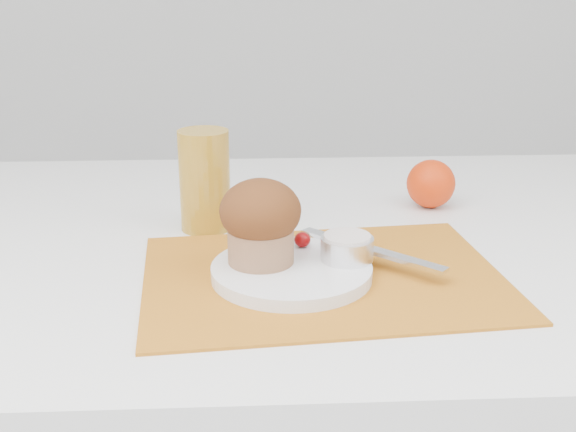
{
  "coord_description": "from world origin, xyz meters",
  "views": [
    {
      "loc": [
        -0.02,
        -0.86,
        1.09
      ],
      "look_at": [
        0.02,
        -0.02,
        0.8
      ],
      "focal_mm": 45.0,
      "sensor_mm": 36.0,
      "label": 1
    }
  ],
  "objects_px": {
    "juice_glass": "(205,180)",
    "muffin": "(260,220)",
    "orange": "(431,184)",
    "plate": "(292,271)"
  },
  "relations": [
    {
      "from": "plate",
      "to": "orange",
      "type": "xyz_separation_m",
      "value": [
        0.22,
        0.25,
        0.02
      ]
    },
    {
      "from": "juice_glass",
      "to": "plate",
      "type": "bearing_deg",
      "value": -58.98
    },
    {
      "from": "orange",
      "to": "muffin",
      "type": "bearing_deg",
      "value": -136.54
    },
    {
      "from": "juice_glass",
      "to": "muffin",
      "type": "distance_m",
      "value": 0.18
    },
    {
      "from": "juice_glass",
      "to": "muffin",
      "type": "relative_size",
      "value": 1.39
    },
    {
      "from": "plate",
      "to": "juice_glass",
      "type": "bearing_deg",
      "value": 121.02
    },
    {
      "from": "muffin",
      "to": "plate",
      "type": "bearing_deg",
      "value": -20.76
    },
    {
      "from": "plate",
      "to": "muffin",
      "type": "relative_size",
      "value": 1.87
    },
    {
      "from": "orange",
      "to": "muffin",
      "type": "xyz_separation_m",
      "value": [
        -0.26,
        -0.24,
        0.03
      ]
    },
    {
      "from": "plate",
      "to": "muffin",
      "type": "xyz_separation_m",
      "value": [
        -0.03,
        0.01,
        0.06
      ]
    }
  ]
}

